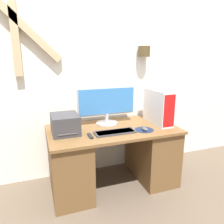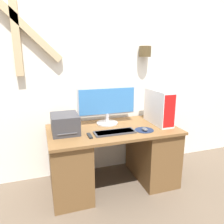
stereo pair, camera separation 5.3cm
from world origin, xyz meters
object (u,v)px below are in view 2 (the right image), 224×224
(mouse, at_px, (145,129))
(computer_tower, at_px, (159,107))
(printer, at_px, (65,124))
(remote_control, at_px, (90,136))
(monitor, at_px, (107,104))
(keyboard, at_px, (115,132))

(mouse, relative_size, computer_tower, 0.19)
(mouse, xyz_separation_m, printer, (-0.84, 0.22, 0.08))
(printer, relative_size, remote_control, 2.36)
(printer, bearing_deg, computer_tower, -1.14)
(monitor, distance_m, remote_control, 0.52)
(mouse, relative_size, remote_control, 0.62)
(monitor, height_order, printer, monitor)
(computer_tower, bearing_deg, remote_control, -169.26)
(computer_tower, xyz_separation_m, printer, (-1.12, 0.02, -0.10))
(monitor, distance_m, keyboard, 0.42)
(mouse, height_order, printer, printer)
(mouse, bearing_deg, keyboard, 172.45)
(monitor, relative_size, keyboard, 1.59)
(keyboard, distance_m, mouse, 0.34)
(keyboard, distance_m, remote_control, 0.28)
(monitor, distance_m, computer_tower, 0.63)
(monitor, xyz_separation_m, remote_control, (-0.30, -0.35, -0.24))
(mouse, distance_m, printer, 0.87)
(mouse, xyz_separation_m, computer_tower, (0.28, 0.20, 0.19))
(mouse, distance_m, remote_control, 0.61)
(printer, bearing_deg, monitor, 17.31)
(computer_tower, distance_m, printer, 1.12)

